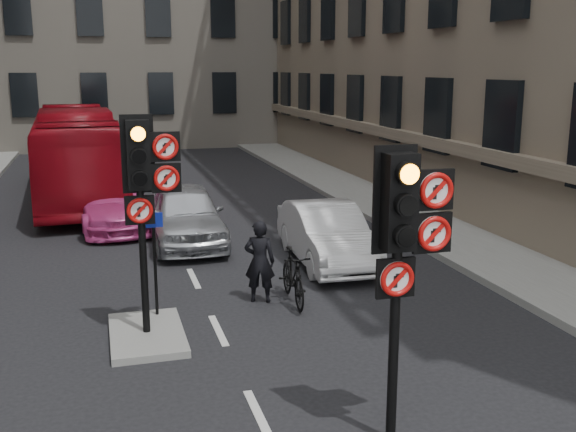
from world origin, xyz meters
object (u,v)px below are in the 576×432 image
signal_far (145,178)px  motorcycle (293,277)px  info_sign (154,249)px  car_silver (186,214)px  motorcyclist (260,261)px  signal_near (405,233)px  car_white (327,234)px  car_pink (112,204)px  bus_red (77,154)px

signal_far → motorcycle: signal_far is taller
signal_far → info_sign: size_ratio=1.93×
car_silver → motorcycle: (1.38, -5.02, -0.23)m
car_silver → motorcyclist: (0.79, -4.79, 0.05)m
signal_near → car_silver: size_ratio=0.81×
car_white → motorcycle: size_ratio=2.41×
signal_near → car_pink: 12.88m
signal_near → car_white: signal_near is taller
car_silver → info_sign: bearing=-101.9°
car_white → motorcycle: (-1.49, -2.37, -0.16)m
signal_far → car_white: bearing=38.6°
signal_near → info_sign: signal_near is taller
car_pink → bus_red: bearing=97.9°
car_white → motorcyclist: bearing=-131.7°
car_silver → car_white: size_ratio=1.06×
bus_red → motorcycle: bearing=-73.6°
signal_near → motorcyclist: 5.55m
signal_far → motorcycle: bearing=20.2°
car_pink → info_sign: (0.55, -7.64, 0.67)m
car_silver → bus_red: (-2.75, 6.97, 0.78)m
car_white → motorcyclist: size_ratio=2.57×
motorcycle → motorcyclist: motorcyclist is taller
bus_red → motorcyclist: size_ratio=6.84×
signal_far → signal_near: bearing=-57.0°
signal_far → car_silver: size_ratio=0.81×
car_silver → info_sign: info_sign is taller
motorcycle → motorcyclist: size_ratio=1.07×
info_sign → motorcycle: bearing=1.4°
motorcycle → motorcyclist: 0.70m
signal_far → car_white: signal_far is taller
motorcycle → motorcyclist: (-0.59, 0.23, 0.29)m
motorcycle → info_sign: info_sign is taller
car_pink → signal_near: bearing=-80.6°
bus_red → car_silver: bearing=-71.1°
signal_far → motorcycle: (2.74, 1.01, -2.19)m
car_pink → motorcycle: 8.01m
motorcycle → signal_far: bearing=-156.4°
car_silver → car_pink: 2.94m
motorcycle → info_sign: bearing=-170.8°
signal_far → car_white: size_ratio=0.87×
car_pink → motorcyclist: motorcyclist is taller
car_pink → info_sign: size_ratio=2.41×
car_silver → motorcyclist: motorcyclist is taller
signal_near → car_pink: (-3.00, 12.38, -1.93)m
car_silver → motorcyclist: 4.85m
signal_far → car_white: 5.78m
signal_near → car_silver: (-1.24, 10.02, -1.83)m
signal_far → motorcyclist: size_ratio=2.23×
car_silver → bus_red: 7.53m
car_pink → bus_red: (-0.99, 4.62, 0.88)m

